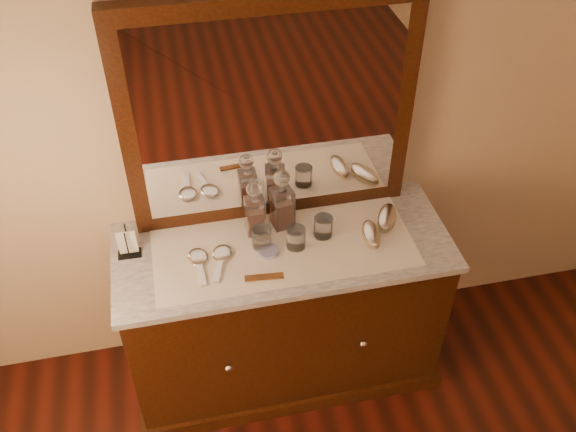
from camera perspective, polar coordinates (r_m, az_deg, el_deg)
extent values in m
plane|color=tan|center=(2.60, -1.88, 10.64)|extent=(4.50, 4.50, 0.00)
cube|color=black|center=(3.03, -0.41, -8.63)|extent=(1.40, 0.55, 0.82)
cube|color=black|center=(3.32, -0.38, -12.75)|extent=(1.46, 0.59, 0.08)
sphere|color=silver|center=(2.80, -5.36, -13.42)|extent=(0.04, 0.04, 0.04)
sphere|color=silver|center=(2.88, 6.76, -11.32)|extent=(0.04, 0.04, 0.04)
cube|color=silver|center=(2.71, -0.45, -2.84)|extent=(1.44, 0.59, 0.03)
cube|color=black|center=(2.58, -1.64, 9.14)|extent=(1.20, 0.08, 1.00)
cube|color=white|center=(2.56, -1.49, 8.74)|extent=(1.06, 0.01, 0.86)
cube|color=silver|center=(2.69, -0.36, -2.87)|extent=(1.10, 0.45, 0.00)
cylinder|color=silver|center=(2.66, -1.81, -3.17)|extent=(0.12, 0.12, 0.02)
cube|color=brown|center=(2.56, -2.17, -5.50)|extent=(0.16, 0.04, 0.01)
cube|color=black|center=(2.74, -14.01, -3.30)|extent=(0.10, 0.06, 0.01)
cylinder|color=black|center=(2.67, -14.25, -2.67)|extent=(0.01, 0.01, 0.14)
cylinder|color=black|center=(2.72, -14.25, -1.84)|extent=(0.01, 0.01, 0.14)
cube|color=white|center=(2.70, -14.23, -2.32)|extent=(0.08, 0.04, 0.12)
cube|color=#993C16|center=(2.73, -2.95, -0.39)|extent=(0.07, 0.07, 0.12)
cube|color=white|center=(2.71, -2.97, 0.02)|extent=(0.08, 0.08, 0.17)
cylinder|color=white|center=(2.64, -3.04, 1.65)|extent=(0.04, 0.04, 0.03)
sphere|color=white|center=(2.61, -3.08, 2.45)|extent=(0.07, 0.07, 0.07)
cube|color=#993C16|center=(2.75, -0.52, 0.32)|extent=(0.08, 0.08, 0.13)
cube|color=white|center=(2.73, -0.53, 0.76)|extent=(0.10, 0.10, 0.19)
cylinder|color=white|center=(2.66, -0.54, 2.55)|extent=(0.04, 0.04, 0.03)
sphere|color=white|center=(2.63, -0.55, 3.43)|extent=(0.08, 0.08, 0.07)
ellipsoid|color=#937B5A|center=(2.74, 7.46, -1.82)|extent=(0.09, 0.17, 0.02)
ellipsoid|color=silver|center=(2.73, 7.50, -1.50)|extent=(0.09, 0.17, 0.02)
ellipsoid|color=#937B5A|center=(2.83, 8.85, -0.33)|extent=(0.15, 0.19, 0.03)
ellipsoid|color=silver|center=(2.82, 8.90, 0.00)|extent=(0.15, 0.19, 0.03)
ellipsoid|color=silver|center=(2.66, -8.12, -3.64)|extent=(0.09, 0.11, 0.02)
cube|color=silver|center=(2.60, -7.79, -5.13)|extent=(0.03, 0.14, 0.01)
ellipsoid|color=silver|center=(2.66, -5.93, -3.33)|extent=(0.11, 0.13, 0.02)
cube|color=silver|center=(2.60, -6.24, -4.85)|extent=(0.06, 0.14, 0.01)
cylinder|color=white|center=(2.66, -2.38, -1.95)|extent=(0.08, 0.08, 0.09)
cylinder|color=white|center=(2.72, 3.18, -0.95)|extent=(0.08, 0.08, 0.09)
cylinder|color=white|center=(2.66, 0.72, -1.96)|extent=(0.08, 0.08, 0.09)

